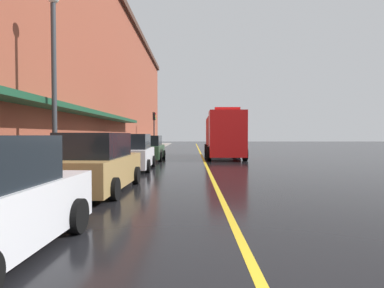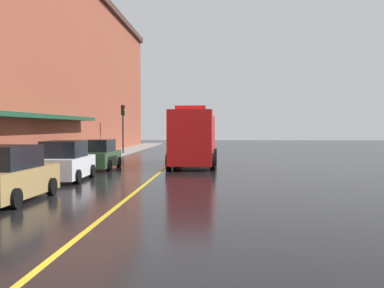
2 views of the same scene
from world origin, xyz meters
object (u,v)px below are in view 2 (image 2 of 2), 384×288
Objects in this scene: parked_car_2 at (65,162)px; traffic_light_near at (123,120)px; parked_car_3 at (98,155)px; parking_meter_0 at (40,157)px; fire_truck at (194,138)px; parked_car_1 at (7,176)px.

traffic_light_near is (-1.37, 20.39, 2.29)m from parked_car_2.
parked_car_3 is 3.38× the size of parking_meter_0.
traffic_light_near is at bearing -148.82° from fire_truck.
traffic_light_near is (0.06, 19.83, 2.10)m from parking_meter_0.
parked_car_1 reaches higher than parking_meter_0.
parked_car_3 is at bearing 75.66° from parking_meter_0.
parked_car_1 is 26.68m from traffic_light_near.
parked_car_1 is at bearing -77.74° from parking_meter_0.
parked_car_3 is at bearing -65.90° from fire_truck.
traffic_light_near is at bearing 89.82° from parking_meter_0.
parked_car_2 is 3.24× the size of parking_meter_0.
parking_meter_0 is (-1.46, 6.71, 0.19)m from parked_car_1.
parked_car_1 is 1.06× the size of parked_car_3.
parking_meter_0 is (-1.43, 0.56, 0.20)m from parked_car_2.
parked_car_1 reaches higher than parked_car_2.
parked_car_2 is at bearing 179.79° from parked_car_3.
fire_truck is 1.96× the size of traffic_light_near.
parked_car_2 is at bearing -32.31° from fire_truck.
parked_car_2 is at bearing 1.99° from parked_car_1.
fire_truck is 10.64m from parking_meter_0.
parked_car_1 is at bearing -86.99° from traffic_light_near.
parking_meter_0 is 19.94m from traffic_light_near.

